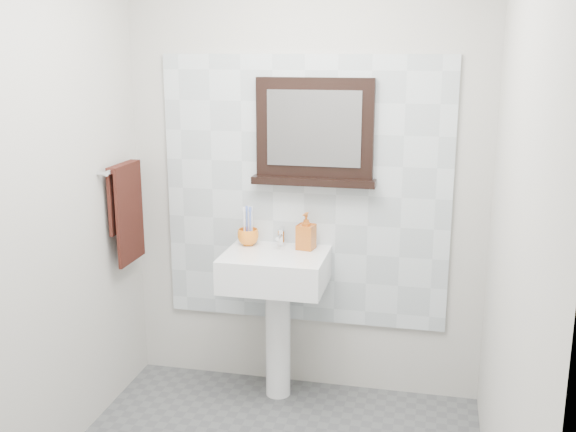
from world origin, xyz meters
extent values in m
cube|color=#B9B6B0|center=(0.00, 1.10, 1.25)|extent=(2.00, 0.01, 2.50)
cube|color=#B9B6B0|center=(0.00, -1.10, 1.25)|extent=(2.00, 0.01, 2.50)
cube|color=#B9B6B0|center=(-1.00, 0.00, 1.25)|extent=(0.01, 2.20, 2.50)
cube|color=#B9B6B0|center=(1.00, 0.00, 1.25)|extent=(0.01, 2.20, 2.50)
cube|color=silver|center=(0.00, 1.09, 1.15)|extent=(1.60, 0.02, 1.50)
cylinder|color=white|center=(-0.11, 0.92, 0.34)|extent=(0.14, 0.14, 0.68)
cube|color=white|center=(-0.11, 0.86, 0.77)|extent=(0.55, 0.44, 0.18)
cylinder|color=silver|center=(-0.11, 0.84, 0.85)|extent=(0.32, 0.32, 0.02)
cylinder|color=#4C4C4F|center=(-0.11, 0.84, 0.86)|extent=(0.04, 0.04, 0.00)
cylinder|color=silver|center=(-0.11, 1.01, 0.91)|extent=(0.04, 0.04, 0.09)
cylinder|color=silver|center=(-0.11, 0.96, 0.93)|extent=(0.02, 0.10, 0.02)
cube|color=silver|center=(-0.11, 1.02, 0.96)|extent=(0.02, 0.07, 0.01)
imported|color=orange|center=(-0.30, 0.98, 0.91)|extent=(0.15, 0.15, 0.09)
cylinder|color=white|center=(-0.32, 0.97, 0.97)|extent=(0.01, 0.01, 0.19)
cube|color=white|center=(-0.32, 0.97, 1.07)|extent=(0.01, 0.01, 0.03)
cylinder|color=#5E79D9|center=(-0.28, 0.98, 0.97)|extent=(0.01, 0.01, 0.19)
cube|color=#5E79D9|center=(-0.28, 0.98, 1.07)|extent=(0.01, 0.01, 0.03)
cylinder|color=white|center=(-0.30, 1.00, 0.97)|extent=(0.01, 0.01, 0.19)
cube|color=white|center=(-0.30, 1.00, 1.07)|extent=(0.01, 0.01, 0.03)
cylinder|color=#5E79D9|center=(-0.31, 1.00, 0.97)|extent=(0.01, 0.01, 0.19)
cube|color=#5E79D9|center=(-0.31, 1.00, 1.07)|extent=(0.01, 0.01, 0.03)
cylinder|color=white|center=(-0.28, 0.99, 0.97)|extent=(0.01, 0.01, 0.19)
cube|color=white|center=(-0.28, 0.99, 1.07)|extent=(0.01, 0.01, 0.03)
imported|color=#B23914|center=(0.03, 0.98, 0.96)|extent=(0.11, 0.11, 0.20)
cube|color=black|center=(0.06, 1.07, 1.51)|extent=(0.64, 0.06, 0.53)
cube|color=#99999E|center=(0.06, 1.03, 1.51)|extent=(0.51, 0.01, 0.41)
cube|color=black|center=(0.06, 1.04, 1.23)|extent=(0.68, 0.11, 0.04)
cylinder|color=silver|center=(-0.94, 0.82, 1.30)|extent=(0.03, 0.40, 0.03)
cylinder|color=silver|center=(-0.97, 0.63, 1.30)|extent=(0.05, 0.02, 0.02)
cylinder|color=silver|center=(-0.97, 1.01, 1.30)|extent=(0.05, 0.02, 0.02)
cube|color=black|center=(-0.93, 0.82, 1.03)|extent=(0.02, 0.30, 0.52)
cube|color=black|center=(-0.96, 0.82, 1.12)|extent=(0.02, 0.30, 0.34)
cube|color=black|center=(-0.94, 0.82, 1.31)|extent=(0.06, 0.30, 0.03)
camera|label=1|loc=(0.70, -2.49, 1.92)|focal=42.00mm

